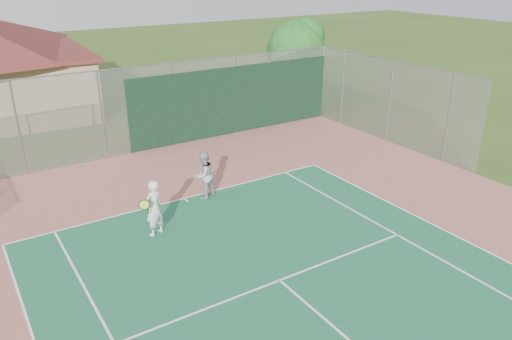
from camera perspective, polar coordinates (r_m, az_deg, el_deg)
The scene contains 5 objects.
back_fence at distance 21.31m, azimuth -9.12°, elevation 7.17°, with size 20.08×0.11×3.53m.
side_fence_right at distance 22.23m, azimuth 15.02°, elevation 7.55°, with size 0.08×9.00×3.50m.
tree at distance 26.17m, azimuth 4.75°, elevation 13.49°, with size 3.42×3.24×4.77m.
player_white_front at distance 14.34m, azimuth -11.59°, elevation -4.32°, with size 0.89×0.68×1.66m.
player_grey_back at distance 16.37m, azimuth -5.98°, elevation -0.66°, with size 0.94×0.84×1.59m.
Camera 1 is at (-6.02, -1.93, 7.20)m, focal length 35.00 mm.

